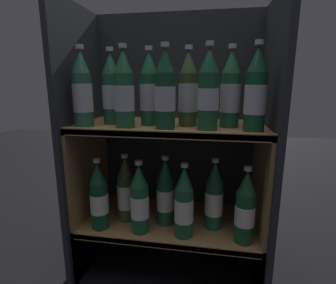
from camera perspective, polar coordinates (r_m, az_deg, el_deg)
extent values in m
cube|color=#23262B|center=(1.15, 1.95, 1.12)|extent=(0.71, 0.02, 1.01)
cube|color=#23262B|center=(1.09, -17.81, -0.17)|extent=(0.02, 0.38, 1.01)
cube|color=#23262B|center=(0.98, 20.83, -1.72)|extent=(0.02, 0.38, 1.01)
cube|color=#9E7547|center=(1.09, 0.47, -16.75)|extent=(0.67, 0.34, 0.02)
cube|color=#9E7547|center=(0.96, -1.15, -21.26)|extent=(0.67, 0.02, 0.03)
cube|color=#9E7547|center=(1.24, -15.74, -19.11)|extent=(0.01, 0.34, 0.19)
cube|color=#9E7547|center=(1.15, 18.24, -21.94)|extent=(0.01, 0.34, 0.19)
cube|color=#9E7547|center=(0.96, 0.51, 3.44)|extent=(0.67, 0.34, 0.02)
cube|color=#9E7547|center=(0.81, -1.27, 1.67)|extent=(0.67, 0.02, 0.03)
cube|color=#9E7547|center=(1.15, -16.33, -10.97)|extent=(0.01, 0.34, 0.57)
cube|color=#9E7547|center=(1.06, 18.98, -13.35)|extent=(0.01, 0.34, 0.57)
cylinder|color=#285B42|center=(0.94, -18.02, 8.60)|extent=(0.06, 0.06, 0.18)
cylinder|color=#ADB2C1|center=(0.94, -18.06, 9.13)|extent=(0.07, 0.07, 0.09)
cone|color=#285B42|center=(0.94, -18.57, 16.31)|extent=(0.06, 0.06, 0.08)
cylinder|color=#B7B7BC|center=(0.95, -18.78, 19.05)|extent=(0.03, 0.03, 0.01)
cylinder|color=#1E5638|center=(0.88, -9.47, 8.80)|extent=(0.06, 0.06, 0.18)
cylinder|color=#ADB2C1|center=(0.88, -9.49, 9.38)|extent=(0.07, 0.07, 0.08)
cone|color=#1E5638|center=(0.88, -9.78, 17.04)|extent=(0.06, 0.06, 0.08)
cylinder|color=#B7B7BC|center=(0.89, -9.90, 19.96)|extent=(0.03, 0.03, 0.01)
cylinder|color=#144228|center=(0.85, -0.89, 8.82)|extent=(0.06, 0.06, 0.18)
cylinder|color=#ADB2C1|center=(0.85, -0.89, 9.41)|extent=(0.07, 0.07, 0.08)
cone|color=#144228|center=(0.85, -0.92, 17.40)|extent=(0.06, 0.06, 0.08)
cylinder|color=#B7B7BC|center=(0.85, -0.93, 20.44)|extent=(0.03, 0.03, 0.01)
cylinder|color=#194C2D|center=(0.83, 8.70, 8.60)|extent=(0.06, 0.06, 0.18)
cylinder|color=#ADB2C1|center=(0.83, 8.72, 9.21)|extent=(0.07, 0.07, 0.07)
cone|color=#194C2D|center=(0.83, 9.01, 17.33)|extent=(0.06, 0.06, 0.08)
cylinder|color=#B7B7BC|center=(0.84, 9.13, 20.42)|extent=(0.03, 0.03, 0.01)
cylinder|color=#144228|center=(0.84, 18.42, 8.14)|extent=(0.06, 0.06, 0.18)
cylinder|color=#ADB2C1|center=(0.84, 18.47, 8.74)|extent=(0.07, 0.07, 0.09)
cone|color=#144228|center=(0.84, 19.06, 16.76)|extent=(0.06, 0.06, 0.08)
cylinder|color=#B7B7BC|center=(0.85, 19.29, 19.81)|extent=(0.03, 0.03, 0.01)
cylinder|color=#1E5638|center=(0.98, -12.14, 9.07)|extent=(0.06, 0.06, 0.18)
cylinder|color=#ADB2C1|center=(0.98, -12.16, 9.59)|extent=(0.07, 0.07, 0.08)
cone|color=#1E5638|center=(0.98, -12.50, 16.51)|extent=(0.06, 0.06, 0.08)
cylinder|color=#B7B7BC|center=(0.98, -12.63, 19.14)|extent=(0.03, 0.03, 0.01)
cylinder|color=#1E5638|center=(0.93, -4.07, 9.16)|extent=(0.06, 0.06, 0.18)
cylinder|color=#ADB2C1|center=(0.93, -4.08, 9.70)|extent=(0.07, 0.07, 0.09)
cone|color=#1E5638|center=(0.94, -4.20, 16.94)|extent=(0.06, 0.06, 0.08)
cylinder|color=#B7B7BC|center=(0.94, -4.25, 19.71)|extent=(0.03, 0.03, 0.01)
cylinder|color=#384C28|center=(0.91, 4.37, 9.06)|extent=(0.06, 0.06, 0.18)
cylinder|color=#ADB2C1|center=(0.91, 4.38, 9.62)|extent=(0.07, 0.07, 0.09)
cone|color=#384C28|center=(0.91, 4.51, 17.04)|extent=(0.06, 0.06, 0.08)
cylinder|color=#B7B7BC|center=(0.92, 4.56, 19.87)|extent=(0.03, 0.03, 0.01)
cylinder|color=#1E5638|center=(0.91, 13.31, 8.75)|extent=(0.06, 0.06, 0.18)
cylinder|color=#ADB2C1|center=(0.91, 13.34, 9.30)|extent=(0.07, 0.07, 0.09)
cone|color=#1E5638|center=(0.91, 13.74, 16.74)|extent=(0.06, 0.06, 0.08)
cylinder|color=#B7B7BC|center=(0.91, 13.90, 19.58)|extent=(0.03, 0.03, 0.01)
cylinder|color=#144228|center=(1.02, -14.68, -13.17)|extent=(0.06, 0.06, 0.18)
cylinder|color=silver|center=(1.02, -14.71, -12.72)|extent=(0.07, 0.07, 0.07)
cone|color=#144228|center=(0.98, -15.10, -6.43)|extent=(0.06, 0.06, 0.08)
cylinder|color=#B7B7BC|center=(0.96, -15.26, -3.88)|extent=(0.03, 0.03, 0.01)
cylinder|color=#1E5638|center=(0.97, -6.16, -14.21)|extent=(0.06, 0.06, 0.18)
cylinder|color=silver|center=(0.97, -6.17, -13.74)|extent=(0.07, 0.07, 0.08)
cone|color=#1E5638|center=(0.92, -6.34, -7.17)|extent=(0.06, 0.06, 0.08)
cylinder|color=#B7B7BC|center=(0.91, -6.42, -4.48)|extent=(0.03, 0.03, 0.01)
cylinder|color=#1E5638|center=(0.95, 3.47, -15.02)|extent=(0.06, 0.06, 0.18)
cylinder|color=silver|center=(0.94, 3.48, -14.54)|extent=(0.07, 0.07, 0.08)
cone|color=#1E5638|center=(0.89, 3.58, -7.80)|extent=(0.06, 0.06, 0.08)
cylinder|color=#B7B7BC|center=(0.88, 3.62, -5.02)|extent=(0.03, 0.03, 0.01)
cylinder|color=#194C2D|center=(0.95, 16.32, -15.46)|extent=(0.06, 0.06, 0.18)
cylinder|color=silver|center=(0.94, 16.35, -14.98)|extent=(0.07, 0.07, 0.07)
cone|color=#194C2D|center=(0.90, 16.83, -8.27)|extent=(0.06, 0.06, 0.08)
cylinder|color=#B7B7BC|center=(0.88, 17.02, -5.51)|extent=(0.03, 0.03, 0.01)
cylinder|color=#384C28|center=(1.06, -9.12, -11.99)|extent=(0.06, 0.06, 0.18)
cylinder|color=silver|center=(1.05, -9.14, -11.55)|extent=(0.07, 0.07, 0.09)
cone|color=#384C28|center=(1.01, -9.38, -5.44)|extent=(0.06, 0.06, 0.08)
cylinder|color=#B7B7BC|center=(1.00, -9.47, -2.97)|extent=(0.03, 0.03, 0.01)
cylinder|color=#1E5638|center=(1.02, -0.59, -12.77)|extent=(0.06, 0.06, 0.18)
cylinder|color=silver|center=(1.02, -0.59, -12.32)|extent=(0.07, 0.07, 0.08)
cone|color=#1E5638|center=(0.97, -0.61, -6.01)|extent=(0.06, 0.06, 0.08)
cylinder|color=#B7B7BC|center=(0.96, -0.61, -3.45)|extent=(0.03, 0.03, 0.01)
cylinder|color=#1E5638|center=(1.01, 9.91, -13.35)|extent=(0.06, 0.06, 0.18)
cylinder|color=silver|center=(1.00, 9.93, -12.90)|extent=(0.07, 0.07, 0.09)
cone|color=#1E5638|center=(0.96, 10.21, -6.52)|extent=(0.06, 0.06, 0.08)
cylinder|color=#B7B7BC|center=(0.94, 10.31, -3.92)|extent=(0.03, 0.03, 0.01)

